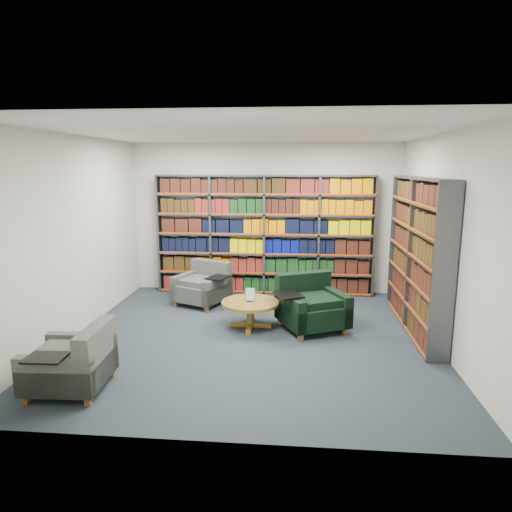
# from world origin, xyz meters

# --- Properties ---
(room_shell) EXTENTS (5.02, 5.02, 2.82)m
(room_shell) POSITION_xyz_m (0.00, 0.00, 1.40)
(room_shell) COLOR black
(room_shell) RESTS_ON ground
(bookshelf_back) EXTENTS (4.00, 0.28, 2.20)m
(bookshelf_back) POSITION_xyz_m (0.00, 2.34, 1.10)
(bookshelf_back) COLOR #47494F
(bookshelf_back) RESTS_ON ground
(bookshelf_right) EXTENTS (0.28, 2.50, 2.20)m
(bookshelf_right) POSITION_xyz_m (2.34, 0.60, 1.10)
(bookshelf_right) COLOR #47494F
(bookshelf_right) RESTS_ON ground
(chair_teal_left) EXTENTS (1.06, 1.04, 0.72)m
(chair_teal_left) POSITION_xyz_m (-1.00, 1.59, 0.29)
(chair_teal_left) COLOR #021B33
(chair_teal_left) RESTS_ON ground
(chair_green_right) EXTENTS (1.16, 1.14, 0.78)m
(chair_green_right) POSITION_xyz_m (0.81, 0.50, 0.32)
(chair_green_right) COLOR black
(chair_green_right) RESTS_ON ground
(chair_teal_front) EXTENTS (0.82, 0.94, 0.72)m
(chair_teal_front) POSITION_xyz_m (-1.72, -1.69, 0.29)
(chair_teal_front) COLOR #021B33
(chair_teal_front) RESTS_ON ground
(coffee_table) EXTENTS (0.86, 0.86, 0.60)m
(coffee_table) POSITION_xyz_m (-0.07, 0.39, 0.32)
(coffee_table) COLOR olive
(coffee_table) RESTS_ON ground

